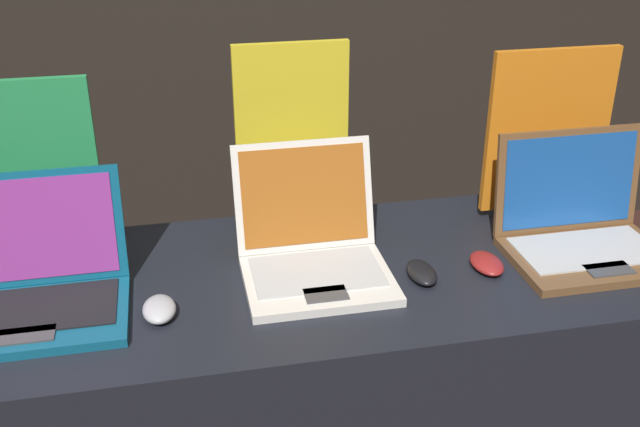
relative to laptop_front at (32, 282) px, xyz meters
The scene contains 10 objects.
display_counter 0.80m from the laptop_front, ahead, with size 1.69×0.66×0.87m.
laptop_front is the anchor object (origin of this frame).
mouse_front 0.27m from the laptop_front, 18.83° to the right, with size 0.07×0.10×0.03m.
promo_stand_front 0.27m from the laptop_front, 90.00° to the left, with size 0.29×0.07×0.44m.
laptop_middle 0.61m from the laptop_front, ahead, with size 0.33×0.35×0.27m.
mouse_middle 0.85m from the laptop_front, ahead, with size 0.06×0.11×0.03m.
promo_stand_middle 0.69m from the laptop_front, 25.76° to the left, with size 0.28×0.07×0.47m.
laptop_back 1.26m from the laptop_front, ahead, with size 0.38×0.30×0.28m.
mouse_back 1.01m from the laptop_front, ahead, with size 0.07×0.11×0.03m.
promo_stand_back 1.29m from the laptop_front, ahead, with size 0.33×0.07×0.44m.
Camera 1 is at (-0.31, -1.14, 1.75)m, focal length 42.00 mm.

